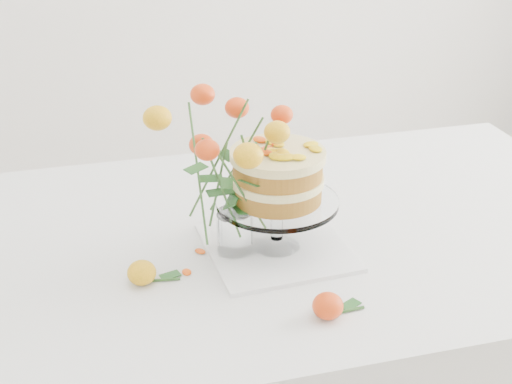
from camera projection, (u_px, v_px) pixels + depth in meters
table at (312, 257)px, 1.59m from camera, size 1.43×0.93×0.76m
napkin at (276, 247)px, 1.46m from camera, size 0.29×0.29×0.01m
cake_stand at (277, 181)px, 1.39m from camera, size 0.24×0.24×0.22m
rose_vase at (234, 158)px, 1.35m from camera, size 0.29×0.29×0.36m
loose_rose_near at (142, 273)px, 1.34m from camera, size 0.10×0.05×0.05m
loose_rose_far at (328, 306)px, 1.24m from camera, size 0.10×0.06×0.05m
stray_petal_a at (273, 255)px, 1.44m from camera, size 0.03×0.02×0.00m
stray_petal_b at (327, 258)px, 1.42m from camera, size 0.03×0.02×0.00m
stray_petal_c at (353, 266)px, 1.40m from camera, size 0.03×0.02×0.00m
stray_petal_d at (200, 251)px, 1.45m from camera, size 0.03×0.02×0.00m
stray_petal_e at (187, 272)px, 1.38m from camera, size 0.03×0.02×0.00m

